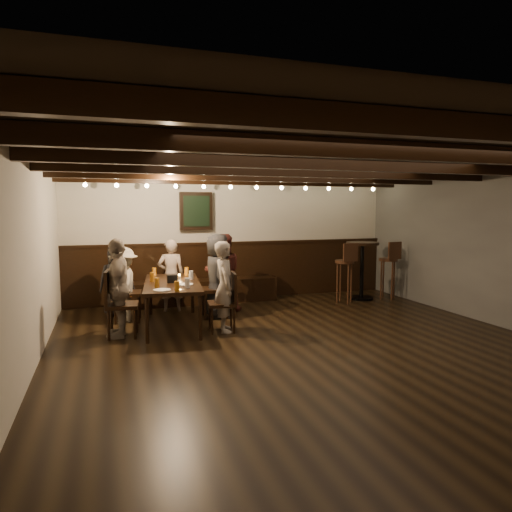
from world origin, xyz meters
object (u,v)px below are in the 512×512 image
object	(u,v)px
person_right_far	(225,287)
person_bench_left	(117,280)
bar_stool_right	(388,278)
chair_left_far	(121,316)
person_left_far	(118,288)
chair_right_near	(216,299)
person_bench_right	(223,272)
dining_table	(172,286)
bar_stool_left	(344,281)
person_right_near	(218,276)
person_left_near	(124,284)
high_top_table	(362,262)
person_bench_centre	(171,275)
chair_right_far	(223,313)
chair_left_near	(126,303)

from	to	relation	value
person_right_far	person_bench_left	bearing A→B (deg)	50.71
person_right_far	bar_stool_right	xyz separation A→B (m)	(3.67, 1.30, -0.24)
chair_left_far	person_left_far	world-z (taller)	person_left_far
chair_right_near	person_bench_right	world-z (taller)	person_bench_right
dining_table	bar_stool_left	world-z (taller)	bar_stool_left
dining_table	person_right_far	distance (m)	0.88
dining_table	person_right_far	size ratio (longest dim) A/B	1.43
person_right_far	person_right_near	bearing A→B (deg)	0.00
dining_table	person_left_near	distance (m)	0.88
chair_right_near	bar_stool_left	size ratio (longest dim) A/B	0.85
dining_table	chair_left_far	world-z (taller)	chair_left_far
chair_right_near	person_right_far	bearing A→B (deg)	-178.13
person_right_far	bar_stool_right	bearing A→B (deg)	-63.73
person_left_far	high_top_table	world-z (taller)	person_left_far
bar_stool_right	person_right_far	bearing A→B (deg)	-169.61
bar_stool_left	person_right_near	bearing A→B (deg)	-179.81
person_left_near	high_top_table	distance (m)	4.57
person_bench_centre	person_left_far	xyz separation A→B (m)	(-0.92, -1.40, 0.06)
chair_left_far	person_bench_right	distance (m)	2.14
person_bench_right	bar_stool_left	world-z (taller)	person_bench_right
person_right_near	person_bench_centre	bearing A→B (deg)	51.34
bar_stool_left	high_top_table	bearing A→B (deg)	14.80
person_bench_right	person_right_far	distance (m)	1.36
chair_right_far	person_left_far	xyz separation A→B (m)	(-1.46, 0.17, 0.43)
dining_table	person_right_far	xyz separation A→B (m)	(0.69, -0.54, 0.04)
chair_left_far	person_right_far	world-z (taller)	person_right_far
chair_right_far	person_right_far	xyz separation A→B (m)	(0.03, -0.00, 0.40)
high_top_table	bar_stool_right	size ratio (longest dim) A/B	0.99
person_right_near	bar_stool_right	distance (m)	3.60
chair_left_near	person_bench_left	world-z (taller)	person_bench_left
person_right_far	chair_left_far	bearing A→B (deg)	90.00
person_bench_left	bar_stool_right	bearing A→B (deg)	-175.84
chair_left_near	high_top_table	size ratio (longest dim) A/B	0.84
dining_table	person_bench_centre	xyz separation A→B (m)	(0.12, 1.04, 0.01)
dining_table	bar_stool_right	world-z (taller)	bar_stool_right
person_bench_centre	person_right_near	bearing A→B (deg)	141.34
chair_right_far	bar_stool_right	xyz separation A→B (m)	(3.70, 1.29, 0.16)
high_top_table	person_left_near	bearing A→B (deg)	-175.19
chair_right_far	person_left_near	world-z (taller)	person_left_near
chair_left_near	person_bench_left	distance (m)	0.58
chair_right_far	bar_stool_right	size ratio (longest dim) A/B	0.75
chair_right_near	person_bench_centre	world-z (taller)	person_bench_centre
person_bench_left	bar_stool_left	size ratio (longest dim) A/B	1.04
person_bench_right	person_right_near	bearing A→B (deg)	71.57
person_right_far	chair_right_far	bearing A→B (deg)	90.00
high_top_table	bar_stool_right	distance (m)	0.61
person_right_far	bar_stool_left	xyz separation A→B (m)	(2.67, 1.25, -0.24)
dining_table	bar_stool_left	size ratio (longest dim) A/B	1.65
chair_left_far	person_bench_left	world-z (taller)	person_bench_left
chair_left_near	chair_right_far	distance (m)	1.70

